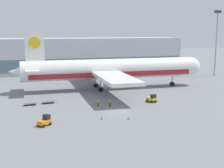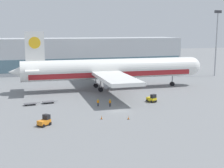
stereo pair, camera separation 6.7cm
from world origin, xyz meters
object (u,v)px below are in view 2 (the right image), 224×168
light_mast (217,39)px  baggage_tug_foreground (45,121)px  baggage_dolly_lead (30,104)px  traffic_cone_near (128,118)px  airplane_main (109,70)px  baggage_dolly_second (48,102)px  ground_crew_near (110,102)px  traffic_cone_far (102,117)px  ground_crew_far (98,102)px  baggage_tug_mid (152,99)px

light_mast → baggage_tug_foreground: (-67.66, -44.90, -13.24)m
baggage_dolly_lead → traffic_cone_near: traffic_cone_near is taller
airplane_main → traffic_cone_near: size_ratio=82.54×
baggage_dolly_lead → baggage_dolly_second: same height
airplane_main → ground_crew_near: 21.94m
baggage_tug_foreground → traffic_cone_near: (16.17, -0.69, -0.53)m
baggage_dolly_second → ground_crew_near: size_ratio=2.19×
traffic_cone_near → light_mast: bearing=41.5°
baggage_tug_foreground → baggage_dolly_lead: (-1.89, 16.96, -0.49)m
baggage_dolly_lead → traffic_cone_far: bearing=-57.4°
airplane_main → traffic_cone_far: size_ratio=75.56×
light_mast → airplane_main: 48.98m
airplane_main → traffic_cone_far: (-10.36, -29.95, -5.46)m
airplane_main → baggage_dolly_second: airplane_main is taller
light_mast → ground_crew_far: bearing=-148.4°
light_mast → traffic_cone_far: size_ratio=31.90×
traffic_cone_far → traffic_cone_near: bearing=-17.8°
baggage_tug_mid → traffic_cone_near: size_ratio=3.94×
traffic_cone_far → light_mast: bearing=37.9°
traffic_cone_near → baggage_tug_mid: bearing=49.5°
light_mast → ground_crew_near: 63.86m
baggage_dolly_second → ground_crew_far: size_ratio=2.22×
light_mast → baggage_dolly_second: light_mast is taller
traffic_cone_far → baggage_tug_foreground: bearing=-175.2°
baggage_dolly_lead → light_mast: bearing=15.4°
baggage_tug_foreground → baggage_tug_mid: (26.73, 11.67, 0.00)m
baggage_tug_mid → ground_crew_near: size_ratio=1.61×
baggage_tug_mid → baggage_dolly_second: baggage_tug_mid is taller
baggage_dolly_second → light_mast: bearing=16.2°
baggage_tug_mid → traffic_cone_near: (-10.56, -12.36, -0.53)m
airplane_main → ground_crew_far: size_ratio=34.24×
baggage_tug_mid → ground_crew_far: (-13.67, -0.30, 0.11)m
baggage_dolly_lead → baggage_tug_foreground: bearing=-90.1°
baggage_dolly_lead → baggage_dolly_second: 4.30m
baggage_tug_mid → traffic_cone_near: 16.26m
ground_crew_far → traffic_cone_near: 12.47m
baggage_dolly_lead → ground_crew_near: size_ratio=2.19×
ground_crew_far → baggage_dolly_lead: bearing=18.6°
traffic_cone_far → ground_crew_near: bearing=64.3°
airplane_main → traffic_cone_far: airplane_main is taller
baggage_tug_mid → baggage_dolly_second: bearing=-124.5°
baggage_dolly_lead → ground_crew_far: size_ratio=2.22×
baggage_dolly_lead → traffic_cone_near: 25.25m
airplane_main → ground_crew_near: size_ratio=33.72×
baggage_tug_mid → traffic_cone_far: size_ratio=3.61×
traffic_cone_far → baggage_dolly_lead: bearing=129.0°
baggage_tug_mid → traffic_cone_far: 18.96m
ground_crew_near → baggage_dolly_second: bearing=133.4°
baggage_tug_mid → ground_crew_near: (-11.11, -1.37, 0.13)m
airplane_main → baggage_tug_foreground: airplane_main is taller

